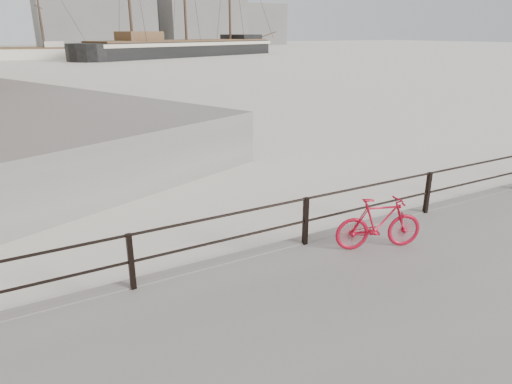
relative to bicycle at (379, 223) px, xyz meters
name	(u,v)px	position (x,y,z in m)	size (l,w,h in m)	color
ground	(418,224)	(2.34, 1.00, -0.88)	(400.00, 400.00, 0.00)	white
guardrail	(427,193)	(2.34, 0.85, -0.03)	(28.00, 0.10, 1.00)	black
bicycle	(379,223)	(0.00, 0.00, 0.00)	(1.76, 0.26, 1.06)	#AC0B22
barque_black	(187,56)	(27.13, 80.62, -0.88)	(54.51, 17.84, 31.23)	black
schooner_mid	(8,59)	(-3.65, 85.37, -0.88)	(26.73, 11.31, 19.42)	silver
industrial_west	(95,15)	(22.34, 141.00, 8.12)	(32.00, 18.00, 18.00)	gray
industrial_mid	(199,8)	(57.34, 146.00, 11.12)	(26.00, 20.00, 24.00)	gray
industrial_east	(253,25)	(80.34, 151.00, 6.12)	(20.00, 16.00, 14.00)	gray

